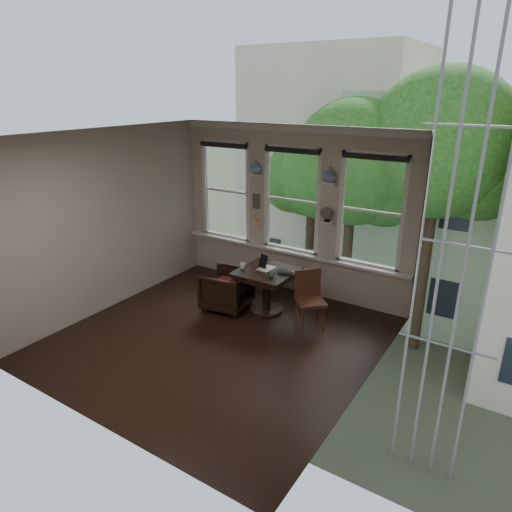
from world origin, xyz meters
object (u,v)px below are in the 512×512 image
Objects in this scene: table at (266,291)px; mug at (243,266)px; armchair_left at (226,289)px; side_chair_right at (311,301)px; laptop at (286,274)px.

table is 0.58m from mug.
armchair_left is 1.53m from side_chair_right.
armchair_left is at bearing -159.55° from mug.
side_chair_right is at bearing 87.35° from armchair_left.
side_chair_right is (0.87, -0.11, 0.09)m from table.
laptop is at bearing 124.07° from side_chair_right.
laptop is (1.00, 0.26, 0.42)m from armchair_left.
side_chair_right reaches higher than table.
armchair_left is 0.82× the size of side_chair_right.
laptop is at bearing 0.84° from table.
table is 1.19× the size of armchair_left.
side_chair_right is 2.64× the size of laptop.
table is 0.88m from side_chair_right.
table is 0.70m from armchair_left.
laptop is 3.33× the size of mug.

